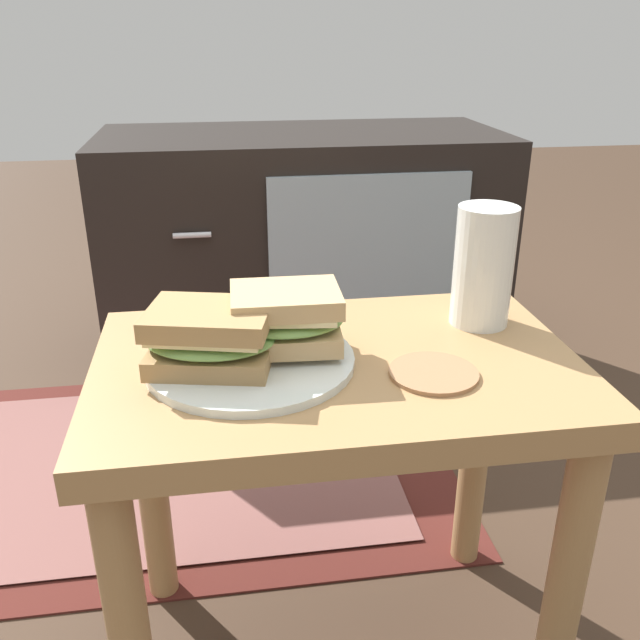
% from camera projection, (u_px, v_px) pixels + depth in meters
% --- Properties ---
extents(side_table, '(0.56, 0.36, 0.46)m').
position_uv_depth(side_table, '(336.00, 425.00, 0.82)').
color(side_table, '#A37A4C').
rests_on(side_table, ground).
extents(tv_cabinet, '(0.96, 0.46, 0.58)m').
position_uv_depth(tv_cabinet, '(303.00, 250.00, 1.72)').
color(tv_cabinet, black).
rests_on(tv_cabinet, ground).
extents(area_rug, '(1.28, 0.72, 0.01)m').
position_uv_depth(area_rug, '(128.00, 466.00, 1.36)').
color(area_rug, '#4C1E19').
rests_on(area_rug, ground).
extents(plate, '(0.24, 0.24, 0.01)m').
position_uv_depth(plate, '(250.00, 361.00, 0.77)').
color(plate, silver).
rests_on(plate, side_table).
extents(sandwich_front, '(0.16, 0.13, 0.07)m').
position_uv_depth(sandwich_front, '(210.00, 337.00, 0.74)').
color(sandwich_front, '#9E7A4C').
rests_on(sandwich_front, plate).
extents(sandwich_back, '(0.14, 0.11, 0.07)m').
position_uv_depth(sandwich_back, '(286.00, 318.00, 0.77)').
color(sandwich_back, tan).
rests_on(sandwich_back, plate).
extents(beer_glass, '(0.07, 0.07, 0.15)m').
position_uv_depth(beer_glass, '(483.00, 268.00, 0.85)').
color(beer_glass, silver).
rests_on(beer_glass, side_table).
extents(coaster, '(0.10, 0.10, 0.01)m').
position_uv_depth(coaster, '(434.00, 373.00, 0.75)').
color(coaster, '#996B47').
rests_on(coaster, side_table).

